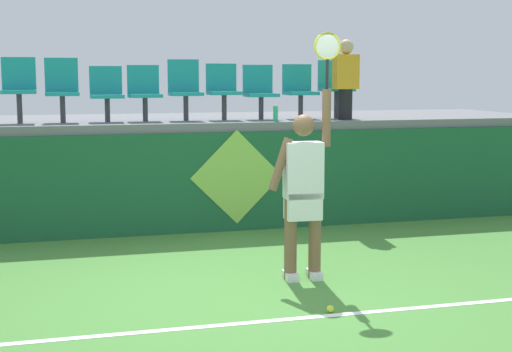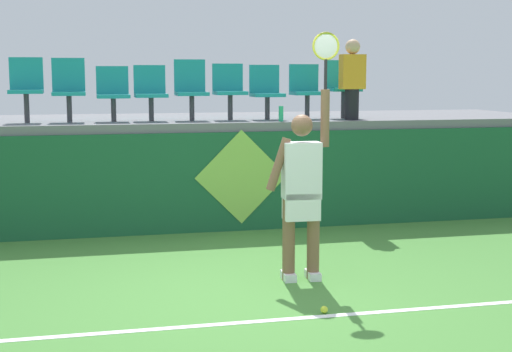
# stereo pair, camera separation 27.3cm
# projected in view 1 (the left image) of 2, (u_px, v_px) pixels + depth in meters

# --- Properties ---
(ground_plane) EXTENTS (40.00, 40.00, 0.00)m
(ground_plane) POSITION_uv_depth(u_px,v_px,m) (252.00, 294.00, 7.21)
(ground_plane) COLOR #478438
(court_back_wall) EXTENTS (11.10, 0.20, 1.34)m
(court_back_wall) POSITION_uv_depth(u_px,v_px,m) (195.00, 182.00, 9.99)
(court_back_wall) COLOR #195633
(court_back_wall) RESTS_ON ground_plane
(spectator_platform) EXTENTS (11.10, 2.68, 0.12)m
(spectator_platform) POSITION_uv_depth(u_px,v_px,m) (179.00, 122.00, 11.12)
(spectator_platform) COLOR slate
(spectator_platform) RESTS_ON court_back_wall
(court_baseline_stripe) EXTENTS (9.99, 0.08, 0.01)m
(court_baseline_stripe) POSITION_uv_depth(u_px,v_px,m) (275.00, 320.00, 6.45)
(court_baseline_stripe) COLOR white
(court_baseline_stripe) RESTS_ON ground_plane
(tennis_player) EXTENTS (0.75, 0.28, 2.53)m
(tennis_player) POSITION_uv_depth(u_px,v_px,m) (304.00, 188.00, 7.63)
(tennis_player) COLOR white
(tennis_player) RESTS_ON ground_plane
(tennis_ball) EXTENTS (0.07, 0.07, 0.07)m
(tennis_ball) POSITION_uv_depth(u_px,v_px,m) (330.00, 309.00, 6.67)
(tennis_ball) COLOR #D1E533
(tennis_ball) RESTS_ON ground_plane
(water_bottle) EXTENTS (0.07, 0.07, 0.21)m
(water_bottle) POSITION_uv_depth(u_px,v_px,m) (276.00, 114.00, 10.28)
(water_bottle) COLOR #26B272
(water_bottle) RESTS_ON spectator_platform
(stadium_chair_0) EXTENTS (0.44, 0.42, 0.87)m
(stadium_chair_0) POSITION_uv_depth(u_px,v_px,m) (19.00, 86.00, 9.87)
(stadium_chair_0) COLOR #38383D
(stadium_chair_0) RESTS_ON spectator_platform
(stadium_chair_1) EXTENTS (0.44, 0.42, 0.86)m
(stadium_chair_1) POSITION_uv_depth(u_px,v_px,m) (62.00, 87.00, 10.02)
(stadium_chair_1) COLOR #38383D
(stadium_chair_1) RESTS_ON spectator_platform
(stadium_chair_2) EXTENTS (0.44, 0.42, 0.76)m
(stadium_chair_2) POSITION_uv_depth(u_px,v_px,m) (107.00, 91.00, 10.17)
(stadium_chair_2) COLOR #38383D
(stadium_chair_2) RESTS_ON spectator_platform
(stadium_chair_3) EXTENTS (0.44, 0.42, 0.77)m
(stadium_chair_3) POSITION_uv_depth(u_px,v_px,m) (144.00, 90.00, 10.30)
(stadium_chair_3) COLOR #38383D
(stadium_chair_3) RESTS_ON spectator_platform
(stadium_chair_4) EXTENTS (0.44, 0.42, 0.85)m
(stadium_chair_4) POSITION_uv_depth(u_px,v_px,m) (185.00, 87.00, 10.45)
(stadium_chair_4) COLOR #38383D
(stadium_chair_4) RESTS_ON spectator_platform
(stadium_chair_5) EXTENTS (0.44, 0.42, 0.79)m
(stadium_chair_5) POSITION_uv_depth(u_px,v_px,m) (223.00, 88.00, 10.58)
(stadium_chair_5) COLOR #38383D
(stadium_chair_5) RESTS_ON spectator_platform
(stadium_chair_6) EXTENTS (0.44, 0.42, 0.78)m
(stadium_chair_6) POSITION_uv_depth(u_px,v_px,m) (260.00, 90.00, 10.73)
(stadium_chair_6) COLOR #38383D
(stadium_chair_6) RESTS_ON spectator_platform
(stadium_chair_7) EXTENTS (0.44, 0.42, 0.79)m
(stadium_chair_7) POSITION_uv_depth(u_px,v_px,m) (299.00, 88.00, 10.88)
(stadium_chair_7) COLOR #38383D
(stadium_chair_7) RESTS_ON spectator_platform
(stadium_chair_8) EXTENTS (0.44, 0.42, 0.85)m
(stadium_chair_8) POSITION_uv_depth(u_px,v_px,m) (335.00, 85.00, 11.01)
(stadium_chair_8) COLOR #38383D
(stadium_chair_8) RESTS_ON spectator_platform
(spectator_0) EXTENTS (0.34, 0.21, 1.13)m
(spectator_0) POSITION_uv_depth(u_px,v_px,m) (346.00, 77.00, 10.59)
(spectator_0) COLOR black
(spectator_0) RESTS_ON spectator_platform
(wall_signage_mount) EXTENTS (1.27, 0.01, 1.37)m
(wall_signage_mount) POSITION_uv_depth(u_px,v_px,m) (237.00, 231.00, 10.12)
(wall_signage_mount) COLOR #195633
(wall_signage_mount) RESTS_ON ground_plane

